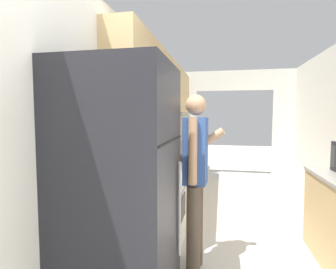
{
  "coord_description": "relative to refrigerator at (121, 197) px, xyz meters",
  "views": [
    {
      "loc": [
        -0.26,
        -1.08,
        1.49
      ],
      "look_at": [
        -1.1,
        3.0,
        1.18
      ],
      "focal_mm": 28.0,
      "sensor_mm": 36.0,
      "label": 1
    }
  ],
  "objects": [
    {
      "name": "counter_left",
      "position": [
        -0.06,
        2.6,
        -0.47
      ],
      "size": [
        0.62,
        3.78,
        0.89
      ],
      "color": "tan",
      "rests_on": "ground_plane"
    },
    {
      "name": "wall_left",
      "position": [
        -0.3,
        1.78,
        0.65
      ],
      "size": [
        0.38,
        7.51,
        2.5
      ],
      "color": "silver",
      "rests_on": "ground_plane"
    },
    {
      "name": "wall_far_with_doorway",
      "position": [
        0.95,
        4.53,
        0.53
      ],
      "size": [
        3.01,
        0.06,
        2.5
      ],
      "color": "silver",
      "rests_on": "ground_plane"
    },
    {
      "name": "person",
      "position": [
        0.44,
        0.75,
        -0.01
      ],
      "size": [
        0.54,
        0.39,
        1.68
      ],
      "rotation": [
        0.0,
        0.0,
        1.5
      ],
      "color": "#4C4238",
      "rests_on": "ground_plane"
    },
    {
      "name": "refrigerator",
      "position": [
        0.0,
        0.0,
        0.0
      ],
      "size": [
        0.75,
        0.77,
        1.83
      ],
      "color": "black",
      "rests_on": "ground_plane"
    },
    {
      "name": "range_oven",
      "position": [
        -0.05,
        1.1,
        -0.47
      ],
      "size": [
        0.66,
        0.79,
        1.03
      ],
      "color": "white",
      "rests_on": "ground_plane"
    }
  ]
}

